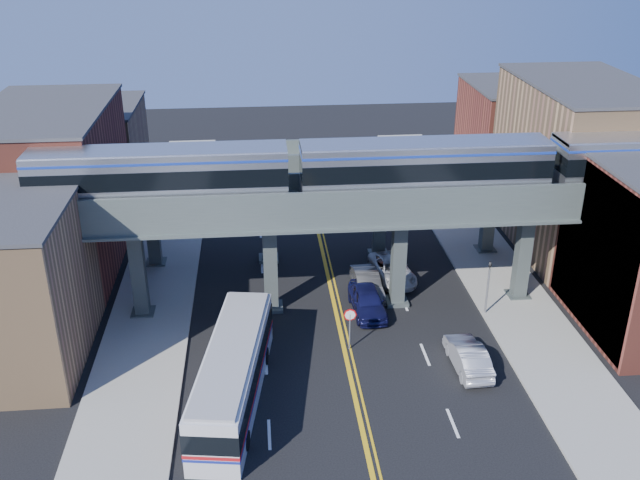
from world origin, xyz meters
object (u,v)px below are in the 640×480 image
(traffic_signal, at_px, (488,282))
(car_lane_c, at_px, (392,270))
(transit_bus, at_px, (233,374))
(car_lane_b, at_px, (367,283))
(stop_sign, at_px, (350,322))
(car_lane_d, at_px, (351,189))
(transit_train, at_px, (424,166))
(car_parked_curb, at_px, (468,356))
(car_lane_a, at_px, (367,300))

(traffic_signal, height_order, car_lane_c, traffic_signal)
(transit_bus, height_order, car_lane_b, transit_bus)
(stop_sign, xyz_separation_m, car_lane_c, (4.02, 8.27, -1.06))
(car_lane_c, bearing_deg, car_lane_d, 85.94)
(stop_sign, height_order, car_lane_c, stop_sign)
(car_lane_b, bearing_deg, transit_train, -28.83)
(transit_bus, bearing_deg, car_lane_b, -30.24)
(transit_bus, bearing_deg, car_parked_curb, -74.04)
(transit_bus, distance_m, car_lane_d, 29.65)
(car_lane_d, bearing_deg, car_parked_curb, -83.68)
(stop_sign, bearing_deg, transit_train, 45.20)
(car_lane_a, height_order, car_lane_c, car_lane_a)
(transit_train, relative_size, car_lane_d, 9.17)
(car_lane_d, distance_m, car_parked_curb, 26.55)
(car_lane_b, height_order, car_lane_d, car_lane_b)
(traffic_signal, height_order, transit_bus, traffic_signal)
(transit_train, distance_m, transit_bus, 16.50)
(transit_train, xyz_separation_m, traffic_signal, (3.93, -2.00, -6.90))
(transit_bus, height_order, car_parked_curb, transit_bus)
(car_lane_b, relative_size, car_lane_c, 0.88)
(transit_train, xyz_separation_m, car_lane_c, (-0.94, 3.27, -8.50))
(stop_sign, bearing_deg, car_lane_b, 72.67)
(transit_bus, distance_m, car_lane_b, 13.53)
(transit_bus, xyz_separation_m, car_parked_curb, (12.69, 1.60, -0.79))
(transit_train, bearing_deg, car_parked_curb, -80.61)
(car_lane_c, distance_m, car_lane_d, 15.67)
(transit_train, xyz_separation_m, stop_sign, (-4.97, -5.00, -7.44))
(traffic_signal, bearing_deg, stop_sign, -161.37)
(traffic_signal, bearing_deg, car_parked_curb, -116.31)
(car_lane_c, bearing_deg, stop_sign, -122.81)
(car_lane_d, xyz_separation_m, car_parked_curb, (2.95, -26.38, 0.03))
(car_lane_a, bearing_deg, car_lane_c, 57.83)
(car_lane_d, relative_size, car_parked_curb, 1.09)
(transit_train, height_order, car_lane_d, transit_train)
(transit_train, distance_m, car_parked_curb, 11.34)
(car_lane_a, distance_m, car_parked_curb, 7.94)
(transit_train, xyz_separation_m, transit_bus, (-11.46, -9.06, -7.66))
(car_lane_b, height_order, car_lane_c, car_lane_b)
(stop_sign, distance_m, car_lane_a, 4.47)
(traffic_signal, xyz_separation_m, car_lane_d, (-5.65, 20.92, -1.58))
(car_lane_c, height_order, car_parked_curb, car_parked_curb)
(transit_bus, relative_size, car_lane_d, 2.40)
(stop_sign, relative_size, car_parked_curb, 0.58)
(car_lane_a, height_order, car_lane_b, car_lane_a)
(car_lane_a, bearing_deg, stop_sign, -114.94)
(transit_train, bearing_deg, transit_bus, -141.66)
(stop_sign, xyz_separation_m, car_parked_curb, (6.20, -2.46, -1.01))
(transit_bus, bearing_deg, car_lane_c, -31.69)
(car_lane_d, bearing_deg, traffic_signal, -74.95)
(car_lane_d, bearing_deg, car_lane_c, -87.24)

